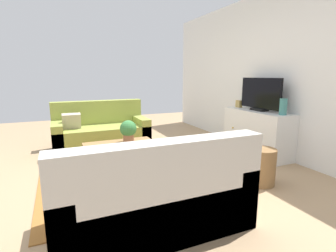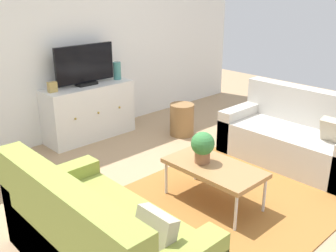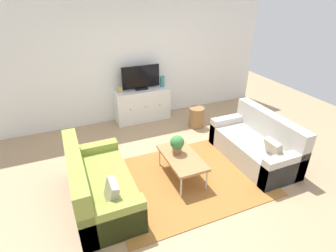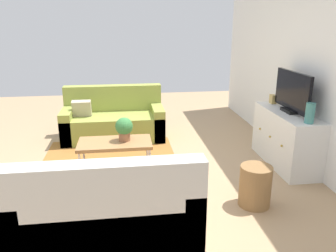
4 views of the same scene
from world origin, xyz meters
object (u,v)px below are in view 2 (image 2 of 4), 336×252
(flat_screen_tv, at_px, (85,65))
(glass_vase, at_px, (117,71))
(mantel_clock, at_px, (52,87))
(couch_left_side, at_px, (95,242))
(couch_right_side, at_px, (297,138))
(potted_plant, at_px, (203,146))
(tv_console, at_px, (89,112))
(wicker_basket, at_px, (182,120))
(coffee_table, at_px, (214,169))

(flat_screen_tv, bearing_deg, glass_vase, -2.27)
(flat_screen_tv, bearing_deg, mantel_clock, -177.73)
(couch_left_side, height_order, couch_right_side, same)
(potted_plant, bearing_deg, tv_console, 86.83)
(couch_left_side, relative_size, glass_vase, 6.71)
(potted_plant, distance_m, wicker_basket, 1.81)
(coffee_table, relative_size, tv_console, 0.76)
(couch_left_side, relative_size, couch_right_side, 1.00)
(potted_plant, xyz_separation_m, mantel_clock, (-0.38, 2.19, 0.23))
(flat_screen_tv, relative_size, wicker_basket, 1.91)
(couch_right_side, height_order, potted_plant, couch_right_side)
(couch_left_side, distance_m, flat_screen_tv, 2.91)
(mantel_clock, bearing_deg, tv_console, -0.01)
(coffee_table, distance_m, potted_plant, 0.24)
(potted_plant, height_order, tv_console, tv_console)
(coffee_table, bearing_deg, couch_right_side, -1.96)
(coffee_table, bearing_deg, couch_left_side, -177.89)
(glass_vase, xyz_separation_m, mantel_clock, (-1.01, 0.00, -0.06))
(couch_right_side, relative_size, glass_vase, 6.71)
(potted_plant, distance_m, flat_screen_tv, 2.26)
(coffee_table, bearing_deg, mantel_clock, 100.03)
(tv_console, xyz_separation_m, wicker_basket, (1.00, -0.82, -0.15))
(mantel_clock, xyz_separation_m, wicker_basket, (1.50, -0.82, -0.59))
(couch_left_side, xyz_separation_m, couch_right_side, (2.87, 0.00, 0.00))
(couch_left_side, bearing_deg, coffee_table, 2.11)
(wicker_basket, bearing_deg, potted_plant, -129.15)
(couch_left_side, height_order, flat_screen_tv, flat_screen_tv)
(glass_vase, relative_size, wicker_basket, 0.55)
(couch_left_side, distance_m, mantel_clock, 2.62)
(potted_plant, relative_size, wicker_basket, 0.69)
(tv_console, distance_m, wicker_basket, 1.30)
(couch_right_side, relative_size, coffee_table, 1.74)
(wicker_basket, bearing_deg, tv_console, 140.47)
(flat_screen_tv, relative_size, mantel_clock, 6.65)
(couch_right_side, xyz_separation_m, wicker_basket, (-0.40, 1.55, -0.06))
(tv_console, bearing_deg, couch_right_side, -59.58)
(flat_screen_tv, bearing_deg, couch_right_side, -59.79)
(glass_vase, height_order, mantel_clock, glass_vase)
(potted_plant, relative_size, tv_console, 0.25)
(couch_right_side, xyz_separation_m, glass_vase, (-0.89, 2.37, 0.59))
(wicker_basket, bearing_deg, couch_left_side, -147.88)
(coffee_table, relative_size, flat_screen_tv, 1.11)
(flat_screen_tv, relative_size, glass_vase, 3.49)
(couch_left_side, xyz_separation_m, mantel_clock, (0.97, 2.37, 0.53))
(potted_plant, xyz_separation_m, wicker_basket, (1.12, 1.37, -0.35))
(tv_console, xyz_separation_m, glass_vase, (0.50, 0.00, 0.50))
(couch_right_side, xyz_separation_m, mantel_clock, (-1.90, 2.37, 0.53))
(tv_console, bearing_deg, coffee_table, -92.31)
(couch_left_side, relative_size, potted_plant, 5.33)
(mantel_clock, bearing_deg, flat_screen_tv, 2.27)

